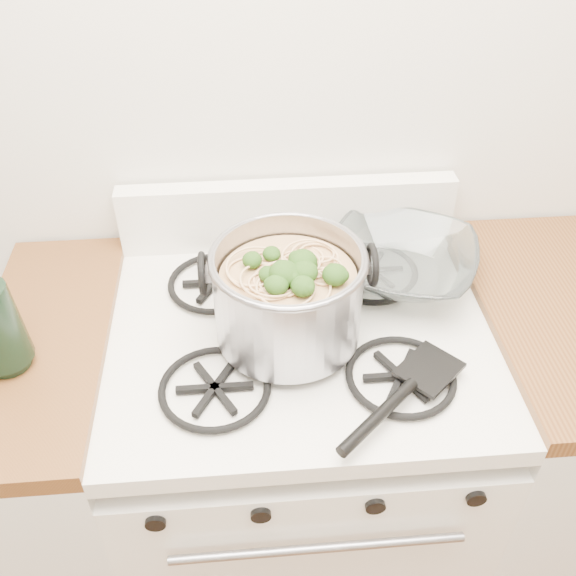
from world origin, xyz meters
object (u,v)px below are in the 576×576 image
(stock_pot, at_px, (288,296))
(gas_range, at_px, (298,467))
(spatula, at_px, (430,366))
(glass_bowl, at_px, (400,269))

(stock_pot, bearing_deg, gas_range, 40.48)
(stock_pot, bearing_deg, spatula, -26.66)
(gas_range, relative_size, spatula, 2.98)
(stock_pot, distance_m, spatula, 0.29)
(spatula, bearing_deg, gas_range, -166.14)
(spatula, height_order, glass_bowl, glass_bowl)
(stock_pot, xyz_separation_m, spatula, (0.25, -0.12, -0.08))
(glass_bowl, bearing_deg, spatula, -91.57)
(spatula, distance_m, glass_bowl, 0.28)
(gas_range, height_order, stock_pot, stock_pot)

